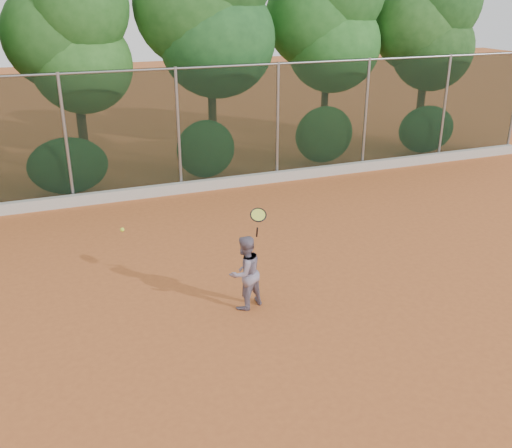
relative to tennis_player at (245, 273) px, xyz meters
name	(u,v)px	position (x,y,z in m)	size (l,w,h in m)	color
ground	(276,306)	(0.52, -0.19, -0.70)	(80.00, 80.00, 0.00)	#BB5F2C
concrete_curb	(183,188)	(0.52, 6.63, -0.55)	(24.00, 0.20, 0.30)	#B8B4AA
tennis_player	(245,273)	(0.00, 0.00, 0.00)	(0.68, 0.53, 1.39)	gray
chainlink_fence	(178,127)	(0.52, 6.81, 1.16)	(24.09, 0.09, 3.50)	black
foliage_backdrop	(139,27)	(-0.02, 8.79, 3.71)	(23.70, 3.63, 7.55)	#47311B
tennis_racket	(258,217)	(0.23, -0.07, 1.07)	(0.35, 0.32, 0.57)	black
tennis_ball_in_flight	(122,230)	(-2.04, 0.31, 1.02)	(0.07, 0.07, 0.07)	#CDF437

